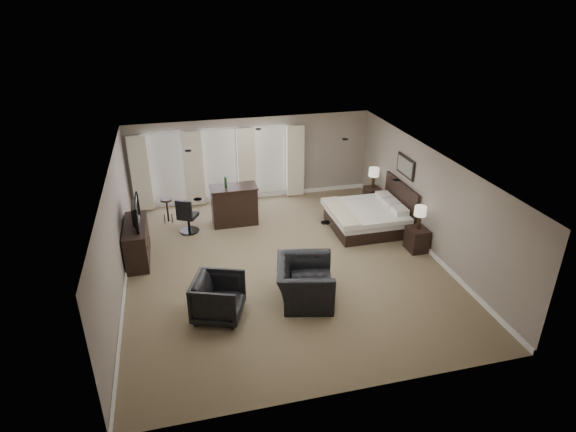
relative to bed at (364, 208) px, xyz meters
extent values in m
cube|color=brown|center=(-2.58, -1.33, -0.64)|extent=(7.60, 8.60, 0.04)
cube|color=silver|center=(-2.58, -1.33, 1.96)|extent=(7.60, 8.60, 0.04)
cube|color=gray|center=(-2.58, 2.92, 0.66)|extent=(7.50, 0.04, 2.60)
cube|color=gray|center=(-2.58, -5.58, 0.66)|extent=(7.50, 0.04, 2.60)
cube|color=gray|center=(-6.33, -1.33, 0.66)|extent=(0.04, 8.50, 2.60)
cube|color=gray|center=(1.17, -1.33, 0.66)|extent=(0.04, 8.50, 2.60)
cube|color=silver|center=(-5.18, 2.86, 0.61)|extent=(1.15, 0.04, 2.05)
cube|color=silver|center=(-3.58, 2.86, 0.61)|extent=(1.15, 0.04, 2.05)
cube|color=silver|center=(-1.98, 2.86, 0.61)|extent=(1.15, 0.04, 2.05)
cube|color=beige|center=(-5.93, 2.74, 0.54)|extent=(0.55, 0.12, 2.30)
cube|color=beige|center=(-4.38, 2.74, 0.54)|extent=(0.55, 0.12, 2.30)
cube|color=beige|center=(-2.78, 2.74, 0.54)|extent=(0.55, 0.12, 2.30)
cube|color=beige|center=(-1.23, 2.74, 0.54)|extent=(0.55, 0.12, 2.30)
cube|color=silver|center=(0.00, 0.00, 0.00)|extent=(2.01, 1.92, 1.28)
cube|color=black|center=(0.89, -1.45, -0.34)|extent=(0.46, 0.56, 0.61)
cube|color=black|center=(0.89, 1.45, -0.36)|extent=(0.42, 0.52, 0.57)
cube|color=beige|center=(0.89, -1.45, 0.27)|extent=(0.30, 0.30, 0.61)
cube|color=beige|center=(0.89, 1.45, 0.25)|extent=(0.31, 0.31, 0.65)
cube|color=slate|center=(1.12, 0.00, 1.11)|extent=(0.04, 0.96, 0.56)
cube|color=black|center=(-6.03, -0.19, -0.17)|extent=(0.53, 1.64, 0.95)
imported|color=black|center=(-6.03, -0.19, 0.38)|extent=(0.63, 1.10, 0.14)
imported|color=black|center=(-2.49, -2.85, -0.05)|extent=(1.18, 1.53, 1.19)
imported|color=black|center=(-4.35, -3.00, -0.15)|extent=(1.18, 1.21, 0.99)
cube|color=black|center=(-3.41, 1.21, -0.07)|extent=(1.30, 0.68, 1.14)
cube|color=black|center=(-5.27, 1.80, -0.29)|extent=(0.39, 0.39, 0.71)
cube|color=black|center=(-2.98, 1.72, -0.22)|extent=(0.53, 0.53, 0.85)
cube|color=black|center=(-4.72, 0.99, -0.13)|extent=(0.70, 0.70, 1.03)
camera|label=1|loc=(-4.93, -11.16, 5.52)|focal=30.00mm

